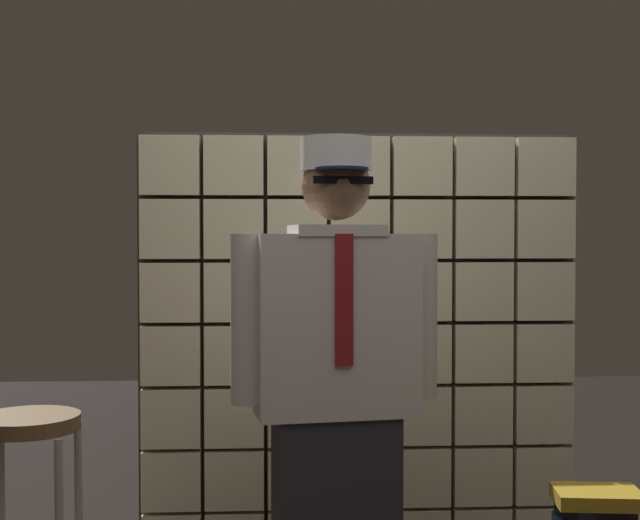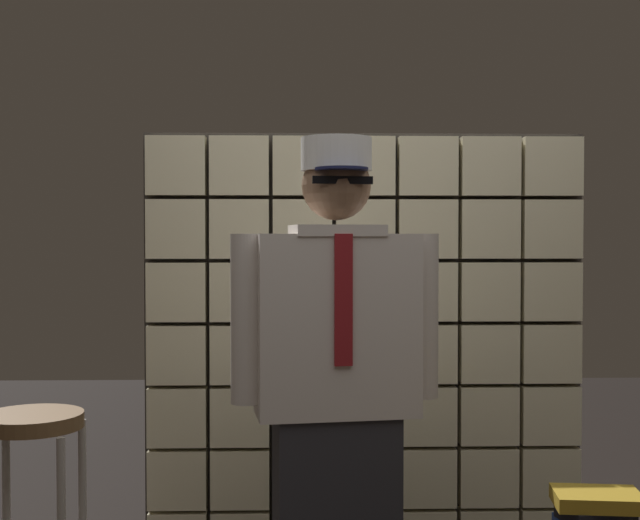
% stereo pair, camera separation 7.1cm
% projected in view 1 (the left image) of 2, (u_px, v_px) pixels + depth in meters
% --- Properties ---
extents(glass_block_wall, '(1.84, 0.10, 1.84)m').
position_uv_depth(glass_block_wall, '(359.00, 353.00, 3.53)').
color(glass_block_wall, beige).
rests_on(glass_block_wall, ground).
extents(standing_person, '(0.68, 0.32, 1.70)m').
position_uv_depth(standing_person, '(336.00, 393.00, 2.70)').
color(standing_person, '#28282D').
rests_on(standing_person, ground).
extents(bar_stool, '(0.34, 0.34, 0.79)m').
position_uv_depth(bar_stool, '(28.00, 476.00, 2.80)').
color(bar_stool, brown).
rests_on(bar_stool, ground).
extents(book_stack, '(0.26, 0.22, 0.18)m').
position_uv_depth(book_stack, '(595.00, 520.00, 2.42)').
color(book_stack, brown).
rests_on(book_stack, side_table).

